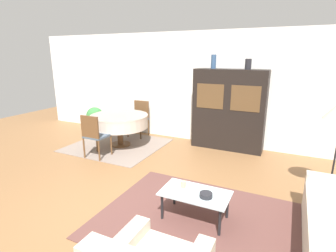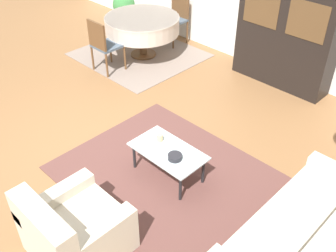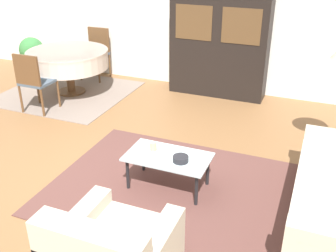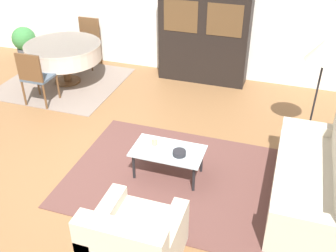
{
  "view_description": "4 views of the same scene",
  "coord_description": "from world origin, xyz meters",
  "px_view_note": "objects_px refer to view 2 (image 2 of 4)",
  "views": [
    {
      "loc": [
        2.1,
        -2.55,
        2.14
      ],
      "look_at": [
        0.2,
        1.4,
        0.95
      ],
      "focal_mm": 28.0,
      "sensor_mm": 36.0,
      "label": 1
    },
    {
      "loc": [
        3.59,
        -2.14,
        3.37
      ],
      "look_at": [
        1.08,
        0.39,
        0.75
      ],
      "focal_mm": 42.0,
      "sensor_mm": 36.0,
      "label": 2
    },
    {
      "loc": [
        2.45,
        -2.96,
        2.52
      ],
      "look_at": [
        1.08,
        0.39,
        0.75
      ],
      "focal_mm": 42.0,
      "sensor_mm": 36.0,
      "label": 3
    },
    {
      "loc": [
        2.33,
        -3.4,
        3.25
      ],
      "look_at": [
        1.08,
        0.39,
        0.75
      ],
      "focal_mm": 42.0,
      "sensor_mm": 36.0,
      "label": 4
    }
  ],
  "objects_px": {
    "display_cabinet": "(287,30)",
    "couch": "(305,239)",
    "coffee_table": "(168,153)",
    "dining_chair_near": "(103,43)",
    "dining_chair_far": "(176,16)",
    "cup": "(160,138)",
    "armchair": "(74,231)",
    "bowl": "(175,157)",
    "dining_table": "(142,25)",
    "potted_plant": "(124,8)"
  },
  "relations": [
    {
      "from": "armchair",
      "to": "coffee_table",
      "type": "xyz_separation_m",
      "value": [
        -0.12,
        1.43,
        0.05
      ]
    },
    {
      "from": "dining_chair_far",
      "to": "bowl",
      "type": "distance_m",
      "value": 4.12
    },
    {
      "from": "dining_table",
      "to": "potted_plant",
      "type": "xyz_separation_m",
      "value": [
        -1.41,
        0.74,
        -0.23
      ]
    },
    {
      "from": "dining_chair_far",
      "to": "cup",
      "type": "height_order",
      "value": "dining_chair_far"
    },
    {
      "from": "cup",
      "to": "potted_plant",
      "type": "relative_size",
      "value": 0.13
    },
    {
      "from": "cup",
      "to": "dining_chair_far",
      "type": "bearing_deg",
      "value": 130.71
    },
    {
      "from": "display_cabinet",
      "to": "couch",
      "type": "bearing_deg",
      "value": -54.77
    },
    {
      "from": "coffee_table",
      "to": "dining_chair_near",
      "type": "xyz_separation_m",
      "value": [
        -2.67,
        1.13,
        0.19
      ]
    },
    {
      "from": "couch",
      "to": "dining_chair_near",
      "type": "relative_size",
      "value": 2.02
    },
    {
      "from": "display_cabinet",
      "to": "dining_table",
      "type": "bearing_deg",
      "value": -158.57
    },
    {
      "from": "dining_chair_far",
      "to": "bowl",
      "type": "xyz_separation_m",
      "value": [
        2.83,
        -2.98,
        -0.12
      ]
    },
    {
      "from": "dining_chair_far",
      "to": "dining_table",
      "type": "bearing_deg",
      "value": 90.0
    },
    {
      "from": "dining_table",
      "to": "bowl",
      "type": "height_order",
      "value": "dining_table"
    },
    {
      "from": "armchair",
      "to": "dining_table",
      "type": "bearing_deg",
      "value": 128.91
    },
    {
      "from": "dining_chair_far",
      "to": "bowl",
      "type": "height_order",
      "value": "dining_chair_far"
    },
    {
      "from": "bowl",
      "to": "dining_chair_near",
      "type": "bearing_deg",
      "value": 157.35
    },
    {
      "from": "dining_chair_near",
      "to": "coffee_table",
      "type": "bearing_deg",
      "value": -22.95
    },
    {
      "from": "coffee_table",
      "to": "potted_plant",
      "type": "xyz_separation_m",
      "value": [
        -4.08,
        2.77,
        0.03
      ]
    },
    {
      "from": "coffee_table",
      "to": "dining_chair_far",
      "type": "distance_m",
      "value": 3.97
    },
    {
      "from": "coffee_table",
      "to": "display_cabinet",
      "type": "bearing_deg",
      "value": 95.46
    },
    {
      "from": "armchair",
      "to": "coffee_table",
      "type": "relative_size",
      "value": 0.93
    },
    {
      "from": "dining_table",
      "to": "dining_chair_far",
      "type": "distance_m",
      "value": 0.9
    },
    {
      "from": "couch",
      "to": "display_cabinet",
      "type": "bearing_deg",
      "value": 35.23
    },
    {
      "from": "bowl",
      "to": "potted_plant",
      "type": "xyz_separation_m",
      "value": [
        -4.25,
        2.83,
        -0.04
      ]
    },
    {
      "from": "display_cabinet",
      "to": "bowl",
      "type": "height_order",
      "value": "display_cabinet"
    },
    {
      "from": "dining_table",
      "to": "dining_chair_near",
      "type": "bearing_deg",
      "value": -90.0
    },
    {
      "from": "armchair",
      "to": "dining_table",
      "type": "relative_size",
      "value": 0.62
    },
    {
      "from": "dining_table",
      "to": "potted_plant",
      "type": "bearing_deg",
      "value": 152.29
    },
    {
      "from": "coffee_table",
      "to": "potted_plant",
      "type": "height_order",
      "value": "potted_plant"
    },
    {
      "from": "dining_chair_near",
      "to": "bowl",
      "type": "distance_m",
      "value": 3.07
    },
    {
      "from": "display_cabinet",
      "to": "potted_plant",
      "type": "distance_m",
      "value": 3.84
    },
    {
      "from": "couch",
      "to": "dining_chair_far",
      "type": "xyz_separation_m",
      "value": [
        -4.44,
        2.87,
        0.24
      ]
    },
    {
      "from": "display_cabinet",
      "to": "armchair",
      "type": "bearing_deg",
      "value": -84.71
    },
    {
      "from": "armchair",
      "to": "dining_chair_far",
      "type": "xyz_separation_m",
      "value": [
        -2.79,
        4.36,
        0.24
      ]
    },
    {
      "from": "display_cabinet",
      "to": "potted_plant",
      "type": "bearing_deg",
      "value": -177.09
    },
    {
      "from": "display_cabinet",
      "to": "dining_chair_near",
      "type": "distance_m",
      "value": 3.03
    },
    {
      "from": "cup",
      "to": "potted_plant",
      "type": "bearing_deg",
      "value": 145.08
    },
    {
      "from": "couch",
      "to": "coffee_table",
      "type": "distance_m",
      "value": 1.77
    },
    {
      "from": "dining_table",
      "to": "cup",
      "type": "bearing_deg",
      "value": -38.57
    },
    {
      "from": "coffee_table",
      "to": "dining_table",
      "type": "height_order",
      "value": "dining_table"
    },
    {
      "from": "display_cabinet",
      "to": "bowl",
      "type": "distance_m",
      "value": 3.09
    },
    {
      "from": "coffee_table",
      "to": "cup",
      "type": "relative_size",
      "value": 9.94
    },
    {
      "from": "potted_plant",
      "to": "armchair",
      "type": "bearing_deg",
      "value": -44.96
    },
    {
      "from": "potted_plant",
      "to": "bowl",
      "type": "bearing_deg",
      "value": -33.65
    },
    {
      "from": "couch",
      "to": "bowl",
      "type": "distance_m",
      "value": 1.62
    },
    {
      "from": "cup",
      "to": "potted_plant",
      "type": "xyz_separation_m",
      "value": [
        -3.89,
        2.71,
        -0.06
      ]
    },
    {
      "from": "coffee_table",
      "to": "dining_chair_near",
      "type": "bearing_deg",
      "value": 157.05
    },
    {
      "from": "coffee_table",
      "to": "dining_chair_near",
      "type": "distance_m",
      "value": 2.9
    },
    {
      "from": "display_cabinet",
      "to": "bowl",
      "type": "bearing_deg",
      "value": -81.59
    },
    {
      "from": "dining_table",
      "to": "dining_chair_near",
      "type": "relative_size",
      "value": 1.46
    }
  ]
}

